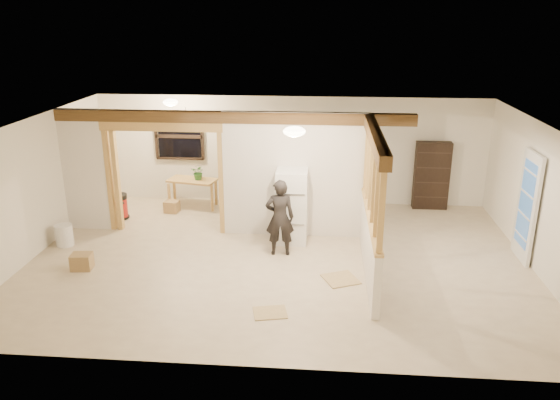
# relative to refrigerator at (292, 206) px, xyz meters

# --- Properties ---
(floor) EXTENTS (9.00, 6.50, 0.01)m
(floor) POSITION_rel_refrigerator_xyz_m (-0.19, -0.85, -0.73)
(floor) COLOR beige
(floor) RESTS_ON ground
(ceiling) EXTENTS (9.00, 6.50, 0.01)m
(ceiling) POSITION_rel_refrigerator_xyz_m (-0.19, -0.85, 1.77)
(ceiling) COLOR white
(wall_back) EXTENTS (9.00, 0.01, 2.50)m
(wall_back) POSITION_rel_refrigerator_xyz_m (-0.19, 2.40, 0.52)
(wall_back) COLOR silver
(wall_back) RESTS_ON floor
(wall_front) EXTENTS (9.00, 0.01, 2.50)m
(wall_front) POSITION_rel_refrigerator_xyz_m (-0.19, -4.10, 0.52)
(wall_front) COLOR silver
(wall_front) RESTS_ON floor
(wall_left) EXTENTS (0.01, 6.50, 2.50)m
(wall_left) POSITION_rel_refrigerator_xyz_m (-4.69, -0.85, 0.52)
(wall_left) COLOR silver
(wall_left) RESTS_ON floor
(wall_right) EXTENTS (0.01, 6.50, 2.50)m
(wall_right) POSITION_rel_refrigerator_xyz_m (4.31, -0.85, 0.52)
(wall_right) COLOR silver
(wall_right) RESTS_ON floor
(partition_left_stub) EXTENTS (0.90, 0.12, 2.50)m
(partition_left_stub) POSITION_rel_refrigerator_xyz_m (-4.24, 0.35, 0.52)
(partition_left_stub) COLOR silver
(partition_left_stub) RESTS_ON floor
(partition_center) EXTENTS (2.80, 0.12, 2.50)m
(partition_center) POSITION_rel_refrigerator_xyz_m (0.01, 0.35, 0.52)
(partition_center) COLOR silver
(partition_center) RESTS_ON floor
(doorway_frame) EXTENTS (2.46, 0.14, 2.20)m
(doorway_frame) POSITION_rel_refrigerator_xyz_m (-2.59, 0.35, 0.37)
(doorway_frame) COLOR tan
(doorway_frame) RESTS_ON floor
(header_beam_back) EXTENTS (7.00, 0.18, 0.22)m
(header_beam_back) POSITION_rel_refrigerator_xyz_m (-1.19, 0.35, 1.65)
(header_beam_back) COLOR brown
(header_beam_back) RESTS_ON ceiling
(header_beam_right) EXTENTS (0.18, 3.30, 0.22)m
(header_beam_right) POSITION_rel_refrigerator_xyz_m (1.41, -1.25, 1.65)
(header_beam_right) COLOR brown
(header_beam_right) RESTS_ON ceiling
(pony_wall) EXTENTS (0.12, 3.20, 1.00)m
(pony_wall) POSITION_rel_refrigerator_xyz_m (1.41, -1.25, -0.23)
(pony_wall) COLOR silver
(pony_wall) RESTS_ON floor
(stud_partition) EXTENTS (0.14, 3.20, 1.32)m
(stud_partition) POSITION_rel_refrigerator_xyz_m (1.41, -1.25, 0.93)
(stud_partition) COLOR tan
(stud_partition) RESTS_ON pony_wall
(window_back) EXTENTS (1.12, 0.10, 1.10)m
(window_back) POSITION_rel_refrigerator_xyz_m (-2.79, 2.32, 0.82)
(window_back) COLOR black
(window_back) RESTS_ON wall_back
(french_door) EXTENTS (0.12, 0.86, 2.00)m
(french_door) POSITION_rel_refrigerator_xyz_m (4.23, -0.45, 0.27)
(french_door) COLOR white
(french_door) RESTS_ON floor
(ceiling_dome_main) EXTENTS (0.36, 0.36, 0.16)m
(ceiling_dome_main) POSITION_rel_refrigerator_xyz_m (0.11, -1.35, 1.75)
(ceiling_dome_main) COLOR #FFEABF
(ceiling_dome_main) RESTS_ON ceiling
(ceiling_dome_util) EXTENTS (0.32, 0.32, 0.14)m
(ceiling_dome_util) POSITION_rel_refrigerator_xyz_m (-2.69, 1.45, 1.75)
(ceiling_dome_util) COLOR #FFEABF
(ceiling_dome_util) RESTS_ON ceiling
(hanging_bulb) EXTENTS (0.07, 0.07, 0.07)m
(hanging_bulb) POSITION_rel_refrigerator_xyz_m (-2.19, 0.75, 1.45)
(hanging_bulb) COLOR #FFD88C
(hanging_bulb) RESTS_ON ceiling
(refrigerator) EXTENTS (0.60, 0.58, 1.45)m
(refrigerator) POSITION_rel_refrigerator_xyz_m (0.00, 0.00, 0.00)
(refrigerator) COLOR silver
(refrigerator) RESTS_ON floor
(woman) EXTENTS (0.56, 0.40, 1.45)m
(woman) POSITION_rel_refrigerator_xyz_m (-0.18, -0.63, 0.00)
(woman) COLOR #2B2828
(woman) RESTS_ON floor
(work_table) EXTENTS (1.17, 0.75, 0.68)m
(work_table) POSITION_rel_refrigerator_xyz_m (-2.39, 1.78, -0.39)
(work_table) COLOR tan
(work_table) RESTS_ON floor
(potted_plant) EXTENTS (0.37, 0.33, 0.35)m
(potted_plant) POSITION_rel_refrigerator_xyz_m (-2.23, 1.77, 0.13)
(potted_plant) COLOR #315E27
(potted_plant) RESTS_ON work_table
(shop_vac) EXTENTS (0.54, 0.54, 0.56)m
(shop_vac) POSITION_rel_refrigerator_xyz_m (-3.85, 0.94, -0.45)
(shop_vac) COLOR maroon
(shop_vac) RESTS_ON floor
(bookshelf) EXTENTS (0.78, 0.26, 1.55)m
(bookshelf) POSITION_rel_refrigerator_xyz_m (3.05, 2.20, 0.05)
(bookshelf) COLOR black
(bookshelf) RESTS_ON floor
(bucket) EXTENTS (0.44, 0.44, 0.42)m
(bucket) POSITION_rel_refrigerator_xyz_m (-4.36, -0.58, -0.52)
(bucket) COLOR white
(bucket) RESTS_ON floor
(box_util_a) EXTENTS (0.34, 0.31, 0.26)m
(box_util_a) POSITION_rel_refrigerator_xyz_m (-2.80, 1.42, -0.59)
(box_util_a) COLOR #A07E4D
(box_util_a) RESTS_ON floor
(box_util_b) EXTENTS (0.31, 0.31, 0.24)m
(box_util_b) POSITION_rel_refrigerator_xyz_m (-3.92, 0.68, -0.61)
(box_util_b) COLOR #A07E4D
(box_util_b) RESTS_ON floor
(box_front) EXTENTS (0.38, 0.32, 0.28)m
(box_front) POSITION_rel_refrigerator_xyz_m (-3.60, -1.55, -0.58)
(box_front) COLOR #A07E4D
(box_front) RESTS_ON floor
(floor_panel_near) EXTENTS (0.70, 0.70, 0.02)m
(floor_panel_near) POSITION_rel_refrigerator_xyz_m (0.93, -1.59, -0.72)
(floor_panel_near) COLOR tan
(floor_panel_near) RESTS_ON floor
(floor_panel_far) EXTENTS (0.57, 0.49, 0.02)m
(floor_panel_far) POSITION_rel_refrigerator_xyz_m (-0.15, -2.77, -0.72)
(floor_panel_far) COLOR tan
(floor_panel_far) RESTS_ON floor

